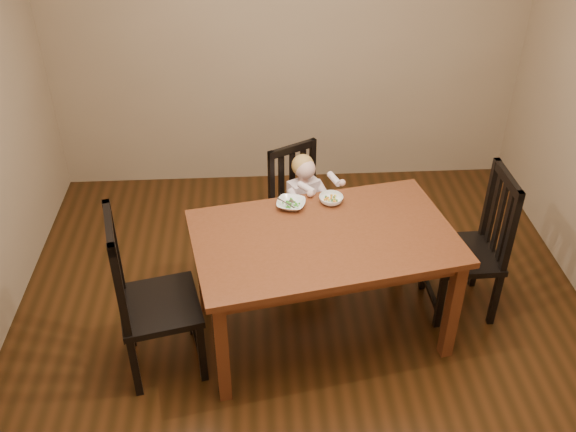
{
  "coord_description": "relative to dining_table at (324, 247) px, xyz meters",
  "views": [
    {
      "loc": [
        -0.3,
        -3.14,
        3.1
      ],
      "look_at": [
        -0.1,
        0.25,
        0.75
      ],
      "focal_mm": 40.0,
      "sensor_mm": 36.0,
      "label": 1
    }
  ],
  "objects": [
    {
      "name": "room",
      "position": [
        -0.11,
        0.03,
        0.65
      ],
      "size": [
        4.01,
        4.01,
        2.71
      ],
      "color": "#3A1E0C",
      "rests_on": "ground"
    },
    {
      "name": "dining_table",
      "position": [
        0.0,
        0.0,
        0.0
      ],
      "size": [
        1.73,
        1.23,
        0.79
      ],
      "rotation": [
        0.0,
        0.0,
        0.19
      ],
      "color": "#522813",
      "rests_on": "room"
    },
    {
      "name": "chair_child",
      "position": [
        -0.08,
        0.76,
        -0.25
      ],
      "size": [
        0.54,
        0.54,
        0.95
      ],
      "rotation": [
        0.0,
        0.0,
        3.64
      ],
      "color": "black",
      "rests_on": "room"
    },
    {
      "name": "chair_left",
      "position": [
        -1.06,
        -0.24,
        -0.16
      ],
      "size": [
        0.56,
        0.58,
        1.13
      ],
      "rotation": [
        0.0,
        0.0,
        -1.34
      ],
      "color": "black",
      "rests_on": "room"
    },
    {
      "name": "chair_right",
      "position": [
        1.03,
        0.19,
        -0.19
      ],
      "size": [
        0.45,
        0.47,
        1.06
      ],
      "rotation": [
        0.0,
        0.0,
        1.59
      ],
      "color": "black",
      "rests_on": "room"
    },
    {
      "name": "toddler",
      "position": [
        -0.06,
        0.72,
        -0.13
      ],
      "size": [
        0.41,
        0.44,
        0.48
      ],
      "primitive_type": null,
      "rotation": [
        0.0,
        0.0,
        3.64
      ],
      "color": "white",
      "rests_on": "chair_child"
    },
    {
      "name": "bowl_peas",
      "position": [
        -0.18,
        0.32,
        0.11
      ],
      "size": [
        0.22,
        0.22,
        0.04
      ],
      "primitive_type": "imported",
      "rotation": [
        0.0,
        0.0,
        -0.28
      ],
      "color": "white",
      "rests_on": "dining_table"
    },
    {
      "name": "bowl_veg",
      "position": [
        0.08,
        0.35,
        0.12
      ],
      "size": [
        0.18,
        0.18,
        0.05
      ],
      "primitive_type": "imported",
      "rotation": [
        0.0,
        0.0,
        0.19
      ],
      "color": "white",
      "rests_on": "dining_table"
    },
    {
      "name": "fork",
      "position": [
        -0.22,
        0.29,
        0.14
      ],
      "size": [
        0.11,
        0.06,
        0.05
      ],
      "rotation": [
        0.0,
        0.0,
        1.09
      ],
      "color": "silver",
      "rests_on": "bowl_peas"
    }
  ]
}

